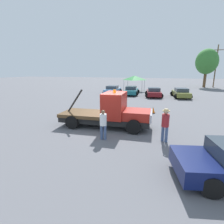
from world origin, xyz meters
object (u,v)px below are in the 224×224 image
tow_truck (110,113)px  traffic_cone (153,110)px  person_near_truck (165,123)px  utility_pole (216,65)px  person_at_hood (103,123)px  parked_car_olive (181,93)px  parked_car_skyblue (113,90)px  parked_car_maroon (154,92)px  canopy_tent_green (135,78)px  tree_left (207,62)px  parked_car_teal (131,91)px

tow_truck → traffic_cone: 5.50m
person_near_truck → traffic_cone: bearing=-143.1°
person_near_truck → utility_pole: 36.92m
person_at_hood → parked_car_olive: person_at_hood is taller
person_near_truck → parked_car_skyblue: 19.82m
person_near_truck → parked_car_maroon: 16.78m
person_near_truck → traffic_cone: (-1.12, 6.41, -0.81)m
tow_truck → canopy_tent_green: canopy_tent_green is taller
person_near_truck → parked_car_olive: 17.22m
traffic_cone → utility_pole: utility_pole is taller
utility_pole → person_at_hood: bearing=-109.8°
person_near_truck → person_at_hood: bearing=-50.8°
person_near_truck → tree_left: size_ratio=0.22×
parked_car_maroon → parked_car_olive: (3.71, 0.45, 0.00)m
tree_left → utility_pole: 2.17m
tow_truck → parked_car_maroon: tow_truck is taller
parked_car_olive → canopy_tent_green: 9.83m
person_at_hood → parked_car_olive: (5.08, 17.82, -0.32)m
parked_car_skyblue → tree_left: 24.10m
parked_car_olive → person_near_truck: bearing=165.3°
parked_car_maroon → tree_left: size_ratio=0.55×
tow_truck → parked_car_skyblue: size_ratio=1.35×
tow_truck → person_near_truck: tow_truck is taller
person_near_truck → tree_left: (7.83, 34.91, 4.53)m
person_at_hood → canopy_tent_green: 23.84m
tree_left → utility_pole: (1.97, 0.50, -0.76)m
tow_truck → utility_pole: size_ratio=0.68×
traffic_cone → utility_pole: bearing=69.4°
tree_left → utility_pole: bearing=14.1°
parked_car_maroon → canopy_tent_green: (-4.01, 6.28, 1.76)m
parked_car_skyblue → parked_car_olive: size_ratio=0.96×
traffic_cone → tow_truck: bearing=-116.5°
parked_car_olive → traffic_cone: (-2.96, -10.71, -0.39)m
tow_truck → person_at_hood: (0.31, -2.23, -0.02)m
parked_car_skyblue → parked_car_maroon: size_ratio=1.01×
parked_car_olive → tree_left: 19.40m
person_at_hood → parked_car_maroon: 17.43m
parked_car_teal → traffic_cone: bearing=-165.0°
tree_left → person_near_truck: bearing=-102.6°
parked_car_skyblue → tree_left: bearing=-47.2°
canopy_tent_green → utility_pole: utility_pole is taller
parked_car_maroon → traffic_cone: parked_car_maroon is taller
person_near_truck → person_at_hood: size_ratio=1.08×
parked_car_skyblue → parked_car_maroon: 6.76m
person_near_truck → parked_car_skyblue: person_near_truck is taller
parked_car_teal → tree_left: size_ratio=0.60×
canopy_tent_green → parked_car_olive: bearing=-37.1°
person_at_hood → parked_car_teal: 18.74m
tree_left → parked_car_teal: bearing=-127.9°
parked_car_skyblue → parked_car_olive: 10.39m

